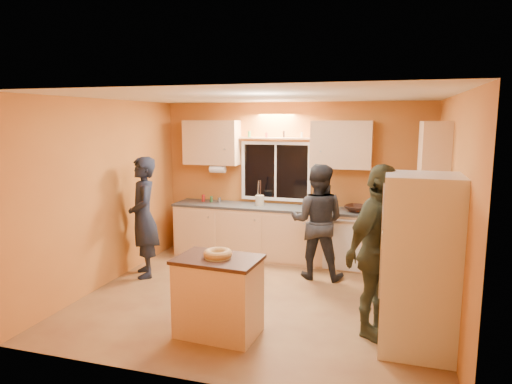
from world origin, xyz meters
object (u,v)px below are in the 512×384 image
(person_center, at_px, (317,221))
(island, at_px, (218,296))
(person_left, at_px, (144,217))
(refrigerator, at_px, (419,264))
(person_right, at_px, (378,252))

(person_center, bearing_deg, island, 70.63)
(island, xyz_separation_m, person_left, (-1.75, 1.45, 0.45))
(refrigerator, height_order, person_right, person_right)
(refrigerator, xyz_separation_m, person_left, (-3.79, 1.17, -0.01))
(refrigerator, distance_m, person_left, 3.97)
(island, distance_m, person_center, 2.27)
(person_left, distance_m, person_right, 3.52)
(refrigerator, xyz_separation_m, person_center, (-1.32, 1.84, -0.06))
(person_left, xyz_separation_m, person_center, (2.47, 0.67, -0.05))
(island, distance_m, person_right, 1.77)
(island, xyz_separation_m, person_center, (0.73, 2.12, 0.41))
(person_right, bearing_deg, person_left, 102.01)
(island, xyz_separation_m, person_right, (1.64, 0.48, 0.50))
(refrigerator, bearing_deg, island, -172.33)
(person_right, bearing_deg, person_center, 57.07)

